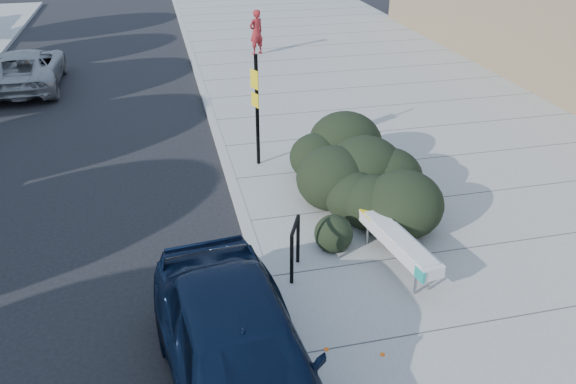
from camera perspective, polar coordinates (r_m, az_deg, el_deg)
name	(u,v)px	position (r m, az deg, el deg)	size (l,w,h in m)	color
ground	(263,284)	(10.43, -2.51, -9.31)	(120.00, 120.00, 0.00)	black
sidewalk_near	(426,144)	(16.17, 13.83, 4.73)	(11.20, 50.00, 0.15)	gray
curb_near	(226,164)	(14.62, -6.29, 2.84)	(0.22, 50.00, 0.17)	#9E9E99
bench	(398,241)	(10.53, 11.13, -4.95)	(0.79, 2.29, 0.67)	gray
bike_rack	(295,243)	(10.10, 0.71, -5.25)	(0.33, 0.66, 1.05)	black
sign_post	(256,105)	(13.81, -3.22, 8.86)	(0.16, 0.31, 2.82)	black
hedge	(352,165)	(12.56, 6.49, 2.76)	(2.18, 4.35, 1.63)	black
sedan_navy	(240,358)	(7.88, -4.88, -16.46)	(1.99, 4.96, 1.69)	black
suv_silver	(27,69)	(22.49, -24.98, 11.30)	(2.26, 4.91, 1.36)	gray
pedestrian	(256,32)	(24.25, -3.24, 15.91)	(0.67, 0.44, 1.83)	maroon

